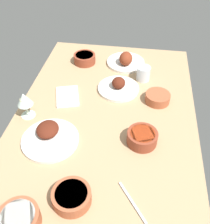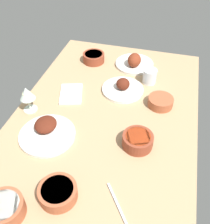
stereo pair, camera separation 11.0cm
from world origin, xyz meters
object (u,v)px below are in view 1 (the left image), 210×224
(plate_far_side, at_px, (118,87))
(fork_loose, at_px, (132,202))
(bowl_cream, at_px, (19,219))
(wine_glass, at_px, (24,100))
(bowl_pasta, at_px, (85,58))
(bowl_potatoes, at_px, (158,97))
(plate_center_main, at_px, (126,61))
(water_tumbler, at_px, (143,73))
(bowl_onions, at_px, (72,196))
(bowl_sauce, at_px, (142,137))
(folded_napkin, at_px, (68,96))
(plate_near_viewer, at_px, (49,136))

(plate_far_side, height_order, fork_loose, plate_far_side)
(bowl_cream, bearing_deg, wine_glass, 18.25)
(fork_loose, bearing_deg, bowl_pasta, -14.30)
(bowl_potatoes, bearing_deg, wine_glass, 108.13)
(plate_far_side, bearing_deg, plate_center_main, -3.39)
(bowl_pasta, bearing_deg, bowl_potatoes, -124.80)
(wine_glass, distance_m, water_tumbler, 0.68)
(bowl_potatoes, height_order, wine_glass, wine_glass)
(bowl_onions, distance_m, fork_loose, 0.22)
(plate_center_main, distance_m, wine_glass, 0.70)
(plate_center_main, xyz_separation_m, bowl_potatoes, (-0.33, -0.20, -0.00))
(bowl_sauce, xyz_separation_m, folded_napkin, (0.26, 0.41, -0.03))
(bowl_cream, height_order, fork_loose, bowl_cream)
(bowl_potatoes, distance_m, fork_loose, 0.60)
(plate_center_main, bearing_deg, water_tumbler, -141.76)
(plate_center_main, bearing_deg, folded_napkin, 143.05)
(bowl_potatoes, bearing_deg, plate_near_viewer, 125.36)
(bowl_potatoes, bearing_deg, plate_center_main, 30.84)
(wine_glass, bearing_deg, bowl_potatoes, -71.87)
(fork_loose, bearing_deg, water_tumbler, -36.53)
(water_tumbler, bearing_deg, bowl_pasta, 70.74)
(plate_far_side, height_order, bowl_cream, plate_far_side)
(plate_far_side, distance_m, fork_loose, 0.68)
(bowl_potatoes, xyz_separation_m, folded_napkin, (-0.04, 0.48, -0.02))
(bowl_pasta, relative_size, wine_glass, 0.97)
(bowl_onions, relative_size, fork_loose, 0.79)
(plate_center_main, bearing_deg, fork_loose, -173.16)
(plate_center_main, height_order, bowl_sauce, plate_center_main)
(bowl_onions, xyz_separation_m, water_tumbler, (0.81, -0.22, 0.01))
(bowl_onions, distance_m, wine_glass, 0.53)
(bowl_pasta, height_order, water_tumbler, water_tumbler)
(water_tumbler, bearing_deg, bowl_potatoes, -155.78)
(plate_near_viewer, height_order, wine_glass, wine_glass)
(fork_loose, bearing_deg, bowl_onions, 60.02)
(bowl_cream, distance_m, bowl_onions, 0.19)
(bowl_pasta, bearing_deg, plate_near_viewer, 177.96)
(bowl_potatoes, distance_m, bowl_pasta, 0.56)
(bowl_pasta, distance_m, water_tumbler, 0.40)
(plate_near_viewer, xyz_separation_m, fork_loose, (-0.26, -0.39, -0.02))
(bowl_cream, distance_m, wine_glass, 0.56)
(bowl_onions, relative_size, wine_glass, 1.04)
(bowl_onions, bearing_deg, bowl_cream, 125.59)
(bowl_potatoes, distance_m, wine_glass, 0.67)
(bowl_potatoes, relative_size, folded_napkin, 0.77)
(plate_far_side, height_order, bowl_onions, plate_far_side)
(wine_glass, bearing_deg, bowl_sauce, -99.05)
(bowl_potatoes, bearing_deg, bowl_cream, 147.79)
(bowl_potatoes, distance_m, bowl_sauce, 0.31)
(plate_near_viewer, bearing_deg, wine_glass, 48.80)
(bowl_sauce, bearing_deg, bowl_onions, 143.49)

